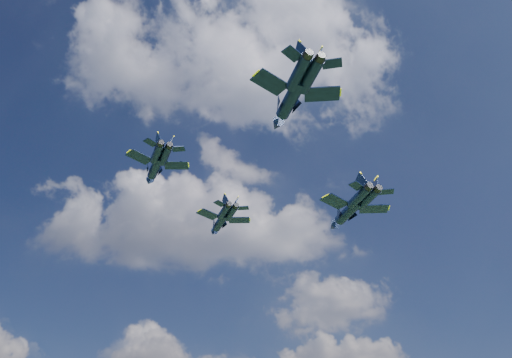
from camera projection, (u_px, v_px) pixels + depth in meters
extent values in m
cylinder|color=black|center=(221.00, 221.00, 104.15)|extent=(4.74, 8.47, 1.69)
cone|color=black|center=(213.00, 233.00, 108.38)|extent=(2.40, 2.86, 1.60)
ellipsoid|color=brown|center=(217.00, 226.00, 106.84)|extent=(1.86, 2.83, 0.77)
cube|color=black|center=(208.00, 214.00, 101.67)|extent=(4.80, 4.76, 0.17)
cube|color=black|center=(239.00, 220.00, 103.70)|extent=(4.32, 2.44, 0.17)
cube|color=black|center=(220.00, 204.00, 98.09)|extent=(2.53, 2.63, 0.13)
cube|color=black|center=(243.00, 208.00, 99.55)|extent=(2.39, 1.64, 0.13)
cube|color=black|center=(226.00, 201.00, 99.82)|extent=(1.67, 2.35, 2.83)
cube|color=black|center=(235.00, 203.00, 100.44)|extent=(1.51, 2.78, 2.83)
cylinder|color=black|center=(156.00, 167.00, 84.87)|extent=(4.56, 7.84, 1.57)
cone|color=black|center=(149.00, 182.00, 88.77)|extent=(2.26, 2.67, 1.49)
ellipsoid|color=brown|center=(152.00, 173.00, 87.35)|extent=(1.78, 2.63, 0.72)
cube|color=black|center=(139.00, 157.00, 82.52)|extent=(4.44, 4.46, 0.16)
cube|color=black|center=(176.00, 165.00, 84.52)|extent=(4.07, 2.36, 0.16)
cube|color=black|center=(151.00, 142.00, 79.23)|extent=(2.33, 2.46, 0.12)
cube|color=black|center=(178.00, 149.00, 80.68)|extent=(2.20, 1.48, 0.12)
cube|color=black|center=(158.00, 141.00, 80.87)|extent=(1.60, 2.16, 2.63)
cube|color=black|center=(170.00, 143.00, 81.48)|extent=(1.42, 2.58, 2.63)
cylinder|color=black|center=(349.00, 211.00, 93.97)|extent=(5.44, 10.27, 2.04)
cone|color=black|center=(333.00, 227.00, 99.13)|extent=(2.82, 3.43, 1.93)
ellipsoid|color=brown|center=(339.00, 217.00, 97.25)|extent=(2.16, 3.42, 0.93)
cube|color=black|center=(335.00, 201.00, 91.06)|extent=(5.84, 5.68, 0.20)
cube|color=black|center=(374.00, 209.00, 93.31)|extent=(5.30, 3.11, 0.20)
cube|color=black|center=(357.00, 186.00, 86.65)|extent=(3.08, 3.16, 0.16)
cube|color=black|center=(386.00, 192.00, 88.28)|extent=(2.92, 2.05, 0.16)
cube|color=black|center=(361.00, 183.00, 88.71)|extent=(1.93, 2.89, 3.41)
cube|color=black|center=(374.00, 185.00, 89.40)|extent=(1.79, 3.37, 3.41)
cylinder|color=black|center=(291.00, 98.00, 73.73)|extent=(5.07, 10.20, 2.02)
cone|color=black|center=(276.00, 125.00, 78.89)|extent=(2.72, 3.36, 1.90)
ellipsoid|color=brown|center=(282.00, 111.00, 77.00)|extent=(2.05, 3.38, 0.92)
cube|color=black|center=(270.00, 82.00, 70.94)|extent=(5.81, 5.55, 0.20)
cube|color=black|center=(322.00, 94.00, 72.95)|extent=(5.33, 3.24, 0.20)
cube|color=black|center=(292.00, 54.00, 66.51)|extent=(3.07, 3.10, 0.16)
cube|color=black|center=(332.00, 64.00, 67.95)|extent=(2.93, 2.11, 0.16)
cube|color=black|center=(301.00, 53.00, 68.50)|extent=(1.81, 2.91, 3.37)
cube|color=black|center=(317.00, 57.00, 69.12)|extent=(1.74, 3.34, 3.37)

